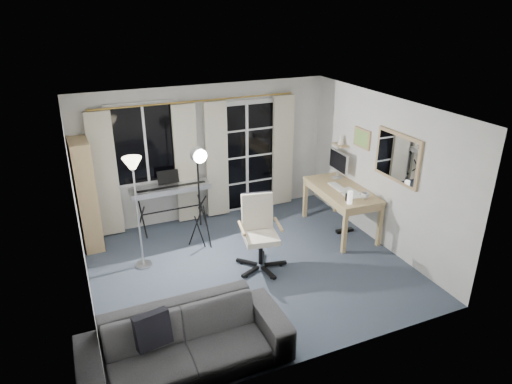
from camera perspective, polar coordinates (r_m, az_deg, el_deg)
floor at (r=6.93m, az=-0.73°, el=-9.50°), size 4.50×4.00×0.02m
window at (r=7.78m, az=-13.69°, el=5.85°), size 1.20×0.08×1.40m
french_door at (r=8.39m, az=-1.23°, el=4.35°), size 1.32×0.09×2.11m
curtains at (r=8.01m, az=-6.88°, el=3.78°), size 3.60×0.07×2.13m
bookshelf at (r=7.69m, az=-20.73°, el=-0.47°), size 0.31×0.83×1.77m
torchiere_lamp at (r=6.57m, az=-14.99°, el=1.40°), size 0.35×0.35×1.72m
keyboard_piano at (r=7.83m, az=-10.65°, el=0.29°), size 1.35×0.66×0.97m
studio_light at (r=6.90m, az=-7.15°, el=3.10°), size 0.34×0.34×1.72m
office_chair at (r=6.69m, az=0.34°, el=-4.18°), size 0.77×0.76×1.11m
desk at (r=7.80m, az=10.64°, el=-0.22°), size 0.80×1.49×0.78m
monitor at (r=8.11m, az=10.27°, el=3.70°), size 0.19×0.56×0.49m
desk_clutter at (r=7.62m, az=11.10°, el=-1.44°), size 0.48×0.88×0.99m
mug at (r=7.42m, az=13.48°, el=-0.36°), size 0.13×0.11×0.13m
wall_mirror at (r=7.07m, az=17.26°, el=4.15°), size 0.04×0.94×0.74m
framed_print at (r=7.73m, az=13.11°, el=6.56°), size 0.03×0.42×0.32m
wall_shelf at (r=8.13m, az=10.55°, el=6.18°), size 0.16×0.30×0.18m
sofa at (r=5.13m, az=-8.88°, el=-17.12°), size 2.22×0.65×0.87m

